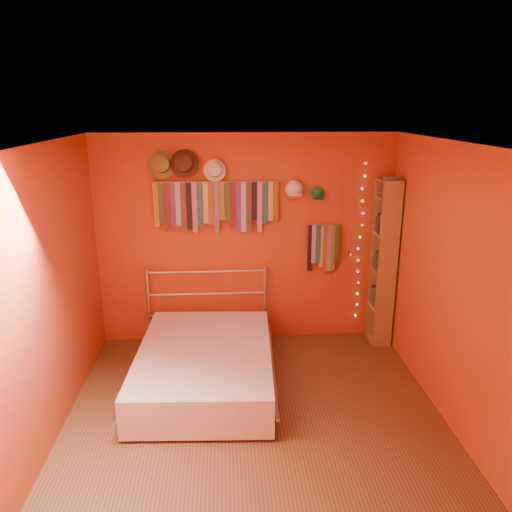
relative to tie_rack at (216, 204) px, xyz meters
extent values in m
plane|color=#4F361B|center=(0.34, -1.68, -1.71)|extent=(3.50, 3.50, 0.00)
cube|color=#B0391C|center=(0.34, 0.07, -0.46)|extent=(3.50, 0.02, 2.50)
cube|color=#B0391C|center=(2.09, -1.68, -0.46)|extent=(0.02, 3.50, 2.50)
cube|color=#B0391C|center=(-1.41, -1.68, -0.46)|extent=(0.02, 3.50, 2.50)
cube|color=white|center=(0.34, -1.68, 0.79)|extent=(3.50, 3.50, 0.02)
cylinder|color=#B9B9BE|center=(0.00, 0.02, 0.25)|extent=(1.45, 0.01, 0.01)
cube|color=olive|center=(-0.68, 0.01, -0.01)|extent=(0.06, 0.01, 0.51)
cube|color=#29451B|center=(-0.62, 0.00, 0.01)|extent=(0.06, 0.01, 0.47)
cube|color=maroon|center=(-0.56, -0.01, -0.03)|extent=(0.06, 0.01, 0.56)
cube|color=#461B6C|center=(-0.49, 0.01, 0.00)|extent=(0.06, 0.01, 0.50)
cube|color=#6D90C1|center=(-0.43, 0.00, 0.00)|extent=(0.06, 0.01, 0.50)
cube|color=#4C3019|center=(-0.37, -0.01, -0.03)|extent=(0.06, 0.01, 0.57)
cube|color=black|center=(-0.31, 0.01, -0.02)|extent=(0.06, 0.01, 0.54)
cube|color=#A2516A|center=(-0.25, 0.00, -0.04)|extent=(0.06, 0.01, 0.58)
cube|color=#195955|center=(-0.18, -0.01, -0.01)|extent=(0.06, 0.01, 0.52)
cube|color=#B2A047|center=(-0.12, 0.01, 0.01)|extent=(0.06, 0.01, 0.48)
cube|color=brown|center=(-0.06, 0.00, 0.00)|extent=(0.06, 0.01, 0.50)
cube|color=#161459|center=(0.00, -0.01, -0.05)|extent=(0.06, 0.01, 0.59)
cube|color=#99641B|center=(0.07, 0.01, 0.03)|extent=(0.06, 0.01, 0.44)
cube|color=#27461C|center=(0.13, 0.00, 0.02)|extent=(0.06, 0.01, 0.46)
cube|color=maroon|center=(0.19, -0.01, -0.01)|extent=(0.06, 0.01, 0.52)
cube|color=#561B6C|center=(0.25, 0.01, -0.04)|extent=(0.06, 0.01, 0.58)
cube|color=#7B9CDA|center=(0.32, 0.00, -0.04)|extent=(0.06, 0.01, 0.58)
cube|color=#4D3419|center=(0.38, -0.01, -0.04)|extent=(0.06, 0.01, 0.58)
cube|color=black|center=(0.44, 0.01, 0.03)|extent=(0.06, 0.01, 0.44)
cube|color=#B85C88|center=(0.50, 0.00, -0.05)|extent=(0.06, 0.01, 0.59)
cube|color=#18544C|center=(0.56, -0.01, 0.00)|extent=(0.06, 0.01, 0.50)
cube|color=tan|center=(0.63, 0.01, 0.02)|extent=(0.06, 0.01, 0.46)
cube|color=brown|center=(0.69, 0.00, 0.02)|extent=(0.06, 0.01, 0.47)
cylinder|color=#B9B9BE|center=(1.26, 0.02, -0.27)|extent=(0.40, 0.01, 0.01)
cube|color=black|center=(1.10, 0.01, -0.55)|extent=(0.06, 0.01, 0.56)
cube|color=#B55A90|center=(1.15, 0.00, -0.50)|extent=(0.06, 0.01, 0.47)
cube|color=#1A595B|center=(1.20, -0.01, -0.50)|extent=(0.06, 0.01, 0.47)
cube|color=#C3C04E|center=(1.24, 0.01, -0.53)|extent=(0.06, 0.01, 0.52)
cube|color=maroon|center=(1.29, 0.00, -0.56)|extent=(0.06, 0.01, 0.59)
cube|color=navy|center=(1.33, -0.01, -0.55)|extent=(0.06, 0.01, 0.57)
cube|color=#96651B|center=(1.38, 0.01, -0.55)|extent=(0.06, 0.01, 0.57)
cube|color=#1E4B1E|center=(1.42, 0.00, -0.50)|extent=(0.06, 0.01, 0.47)
cylinder|color=olive|center=(-0.59, 0.01, 0.44)|extent=(0.30, 0.08, 0.30)
cylinder|color=olive|center=(-0.59, -0.05, 0.46)|extent=(0.18, 0.15, 0.20)
cylinder|color=#332314|center=(-0.59, -0.02, 0.45)|extent=(0.18, 0.06, 0.18)
cylinder|color=#452618|center=(-0.34, 0.01, 0.45)|extent=(0.32, 0.08, 0.32)
cylinder|color=#452618|center=(-0.34, -0.05, 0.47)|extent=(0.19, 0.16, 0.21)
cylinder|color=black|center=(-0.34, -0.02, 0.46)|extent=(0.20, 0.06, 0.20)
cylinder|color=silver|center=(-0.01, 0.01, 0.38)|extent=(0.25, 0.06, 0.25)
cylinder|color=silver|center=(-0.01, -0.04, 0.39)|extent=(0.15, 0.12, 0.17)
cylinder|color=black|center=(-0.01, -0.02, 0.39)|extent=(0.15, 0.05, 0.15)
ellipsoid|color=white|center=(0.90, 0.02, 0.16)|extent=(0.19, 0.15, 0.19)
cube|color=white|center=(0.90, -0.10, 0.10)|extent=(0.14, 0.10, 0.06)
ellipsoid|color=#197439|center=(1.17, 0.02, 0.11)|extent=(0.16, 0.12, 0.16)
cube|color=#197439|center=(1.17, -0.08, 0.06)|extent=(0.12, 0.09, 0.05)
sphere|color=#FF3333|center=(1.72, 0.03, 0.44)|extent=(0.02, 0.02, 0.02)
sphere|color=#33FF4C|center=(1.72, 0.03, 0.30)|extent=(0.02, 0.02, 0.02)
sphere|color=#4C66FF|center=(1.70, 0.03, 0.15)|extent=(0.02, 0.02, 0.02)
sphere|color=yellow|center=(1.71, 0.03, 0.01)|extent=(0.02, 0.02, 0.02)
sphere|color=#FF4CCC|center=(1.73, 0.03, -0.14)|extent=(0.02, 0.02, 0.02)
sphere|color=#FF3333|center=(1.73, 0.03, -0.28)|extent=(0.02, 0.02, 0.02)
sphere|color=#33FF4C|center=(1.71, 0.03, -0.43)|extent=(0.02, 0.02, 0.02)
sphere|color=#4C66FF|center=(1.69, 0.03, -0.57)|extent=(0.02, 0.02, 0.02)
sphere|color=yellow|center=(1.70, 0.03, -0.72)|extent=(0.02, 0.02, 0.02)
sphere|color=#FF4CCC|center=(1.71, 0.03, -0.86)|extent=(0.02, 0.02, 0.02)
sphere|color=#FF3333|center=(1.72, 0.03, -1.01)|extent=(0.02, 0.02, 0.02)
sphere|color=#33FF4C|center=(1.72, 0.03, -1.15)|extent=(0.02, 0.02, 0.02)
sphere|color=#4C66FF|center=(1.72, 0.03, -1.30)|extent=(0.02, 0.02, 0.02)
sphere|color=yellow|center=(1.71, 0.03, -1.45)|extent=(0.02, 0.02, 0.02)
cylinder|color=#B9B9BE|center=(1.55, 0.05, -0.61)|extent=(0.03, 0.03, 0.03)
cylinder|color=#B9B9BE|center=(1.55, -0.06, -0.58)|extent=(0.01, 0.23, 0.07)
sphere|color=white|center=(1.55, -0.18, -0.59)|extent=(0.06, 0.06, 0.06)
cube|color=olive|center=(1.96, -0.31, -0.71)|extent=(0.24, 0.02, 2.00)
cube|color=olive|center=(1.96, 0.01, -0.71)|extent=(0.24, 0.02, 2.00)
cube|color=olive|center=(2.08, -0.15, -0.71)|extent=(0.02, 0.34, 2.00)
cube|color=olive|center=(1.96, -0.15, -1.69)|extent=(0.24, 0.32, 0.02)
cube|color=olive|center=(1.96, -0.15, -1.26)|extent=(0.24, 0.32, 0.02)
cube|color=olive|center=(1.96, -0.15, -0.81)|extent=(0.24, 0.32, 0.02)
cube|color=olive|center=(1.96, -0.15, -0.36)|extent=(0.24, 0.32, 0.02)
cube|color=olive|center=(1.96, -0.15, 0.07)|extent=(0.24, 0.32, 0.02)
cube|color=olive|center=(1.96, -0.15, 0.27)|extent=(0.24, 0.32, 0.02)
cylinder|color=#B9B9BE|center=(-0.84, -0.03, -1.23)|extent=(0.04, 0.04, 0.95)
cylinder|color=#B9B9BE|center=(0.57, -0.03, -1.23)|extent=(0.04, 0.04, 0.95)
cylinder|color=#B9B9BE|center=(-0.13, -0.03, -1.36)|extent=(1.40, 0.02, 0.02)
cylinder|color=#B9B9BE|center=(-0.13, -0.03, -1.09)|extent=(1.40, 0.02, 0.02)
cylinder|color=#B9B9BE|center=(-0.13, -0.03, -0.81)|extent=(1.40, 0.02, 0.02)
cube|color=beige|center=(-0.13, -1.04, -1.49)|extent=(1.43, 1.97, 0.38)
cylinder|color=#B9B9BE|center=(-0.84, -1.04, -1.51)|extent=(0.12, 1.90, 0.03)
cylinder|color=#B9B9BE|center=(0.57, -1.04, -1.51)|extent=(0.12, 1.90, 0.03)
camera|label=1|loc=(0.10, -5.65, 1.09)|focal=35.00mm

